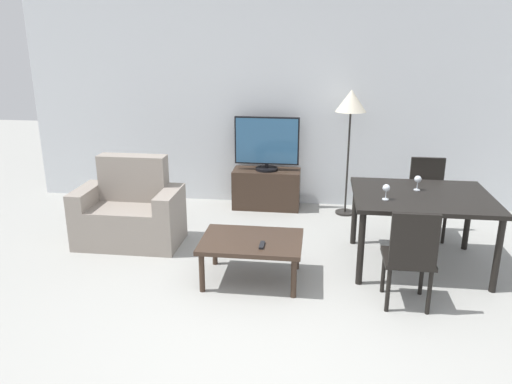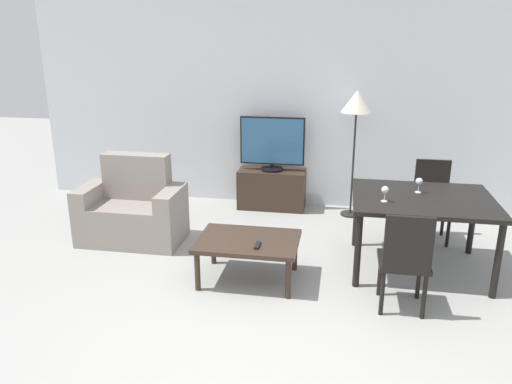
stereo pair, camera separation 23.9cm
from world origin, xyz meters
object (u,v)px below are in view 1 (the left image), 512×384
(tv, at_px, (267,144))
(wine_glass_center, at_px, (386,189))
(dining_chair_near, at_px, (410,255))
(floor_lamp, at_px, (351,106))
(coffee_table, at_px, (252,244))
(dining_table, at_px, (422,202))
(remote_primary, at_px, (262,245))
(tv_stand, at_px, (267,189))
(dining_chair_far, at_px, (427,194))
(armchair, at_px, (130,213))
(wine_glass_left, at_px, (418,180))

(tv, height_order, wine_glass_center, tv)
(dining_chair_near, height_order, floor_lamp, floor_lamp)
(coffee_table, relative_size, dining_table, 0.71)
(dining_table, distance_m, dining_chair_near, 0.88)
(floor_lamp, relative_size, wine_glass_center, 10.60)
(dining_chair_near, relative_size, remote_primary, 5.78)
(remote_primary, bearing_deg, coffee_table, 128.96)
(tv_stand, xyz_separation_m, floor_lamp, (1.01, -0.10, 1.10))
(remote_primary, bearing_deg, dining_table, 23.97)
(dining_chair_near, relative_size, dining_chair_far, 1.00)
(dining_table, relative_size, dining_chair_far, 1.48)
(tv, relative_size, coffee_table, 0.89)
(dining_table, height_order, wine_glass_center, wine_glass_center)
(coffee_table, distance_m, dining_chair_near, 1.38)
(dining_table, distance_m, wine_glass_center, 0.45)
(coffee_table, xyz_separation_m, dining_chair_far, (1.78, 1.34, 0.12))
(armchair, relative_size, dining_chair_near, 1.26)
(dining_table, relative_size, wine_glass_left, 8.78)
(tv_stand, height_order, tv, tv)
(remote_primary, distance_m, wine_glass_center, 1.24)
(coffee_table, relative_size, floor_lamp, 0.59)
(floor_lamp, distance_m, wine_glass_left, 1.50)
(tv_stand, height_order, wine_glass_left, wine_glass_left)
(coffee_table, height_order, wine_glass_left, wine_glass_left)
(coffee_table, relative_size, wine_glass_left, 6.26)
(dining_chair_near, bearing_deg, dining_table, 74.89)
(tv_stand, relative_size, dining_table, 0.67)
(armchair, height_order, wine_glass_left, armchair)
(armchair, relative_size, tv, 1.35)
(tv_stand, xyz_separation_m, remote_primary, (0.19, -2.15, 0.16))
(dining_chair_far, bearing_deg, remote_primary, -138.60)
(floor_lamp, distance_m, remote_primary, 2.40)
(dining_table, height_order, wine_glass_left, wine_glass_left)
(dining_chair_far, relative_size, floor_lamp, 0.56)
(tv_stand, height_order, dining_table, dining_table)
(tv, xyz_separation_m, coffee_table, (0.08, -2.02, -0.50))
(floor_lamp, bearing_deg, dining_chair_near, -79.79)
(armchair, height_order, tv, tv)
(tv, distance_m, wine_glass_left, 2.12)
(tv, distance_m, floor_lamp, 1.13)
(tv_stand, distance_m, wine_glass_left, 2.20)
(tv, height_order, dining_chair_near, tv)
(dining_table, relative_size, dining_chair_near, 1.48)
(armchair, xyz_separation_m, dining_chair_far, (3.20, 0.64, 0.15))
(dining_chair_near, distance_m, wine_glass_left, 1.04)
(armchair, distance_m, tv, 1.95)
(floor_lamp, xyz_separation_m, wine_glass_center, (0.26, -1.61, -0.52))
(dining_chair_far, bearing_deg, coffee_table, -143.12)
(tv, relative_size, dining_table, 0.64)
(coffee_table, distance_m, wine_glass_left, 1.73)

